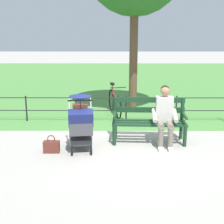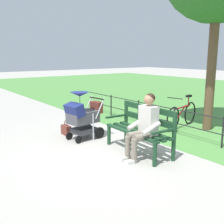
{
  "view_description": "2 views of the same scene",
  "coord_description": "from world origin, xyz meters",
  "px_view_note": "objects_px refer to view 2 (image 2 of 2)",
  "views": [
    {
      "loc": [
        0.35,
        6.46,
        2.4
      ],
      "look_at": [
        0.37,
        0.24,
        0.76
      ],
      "focal_mm": 49.79,
      "sensor_mm": 36.0,
      "label": 1
    },
    {
      "loc": [
        -4.41,
        3.61,
        1.98
      ],
      "look_at": [
        0.16,
        0.2,
        0.78
      ],
      "focal_mm": 43.28,
      "sensor_mm": 36.0,
      "label": 2
    }
  ],
  "objects_px": {
    "stroller": "(83,115)",
    "bicycle": "(182,115)",
    "person_on_bench": "(144,125)",
    "handbag": "(66,130)",
    "park_bench": "(142,127)"
  },
  "relations": [
    {
      "from": "stroller",
      "to": "bicycle",
      "type": "bearing_deg",
      "value": -104.11
    },
    {
      "from": "person_on_bench",
      "to": "handbag",
      "type": "relative_size",
      "value": 3.45
    },
    {
      "from": "bicycle",
      "to": "person_on_bench",
      "type": "bearing_deg",
      "value": 113.23
    },
    {
      "from": "park_bench",
      "to": "handbag",
      "type": "xyz_separation_m",
      "value": [
        2.03,
        0.71,
        -0.4
      ]
    },
    {
      "from": "park_bench",
      "to": "bicycle",
      "type": "bearing_deg",
      "value": -71.51
    },
    {
      "from": "park_bench",
      "to": "handbag",
      "type": "bearing_deg",
      "value": 19.19
    },
    {
      "from": "handbag",
      "to": "bicycle",
      "type": "height_order",
      "value": "bicycle"
    },
    {
      "from": "stroller",
      "to": "handbag",
      "type": "bearing_deg",
      "value": 14.72
    },
    {
      "from": "park_bench",
      "to": "bicycle",
      "type": "distance_m",
      "value": 2.36
    },
    {
      "from": "park_bench",
      "to": "stroller",
      "type": "distance_m",
      "value": 1.55
    },
    {
      "from": "stroller",
      "to": "bicycle",
      "type": "relative_size",
      "value": 0.7
    },
    {
      "from": "person_on_bench",
      "to": "bicycle",
      "type": "distance_m",
      "value": 2.69
    },
    {
      "from": "person_on_bench",
      "to": "bicycle",
      "type": "relative_size",
      "value": 0.78
    },
    {
      "from": "park_bench",
      "to": "bicycle",
      "type": "xyz_separation_m",
      "value": [
        0.75,
        -2.23,
        -0.16
      ]
    },
    {
      "from": "park_bench",
      "to": "person_on_bench",
      "type": "height_order",
      "value": "person_on_bench"
    }
  ]
}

